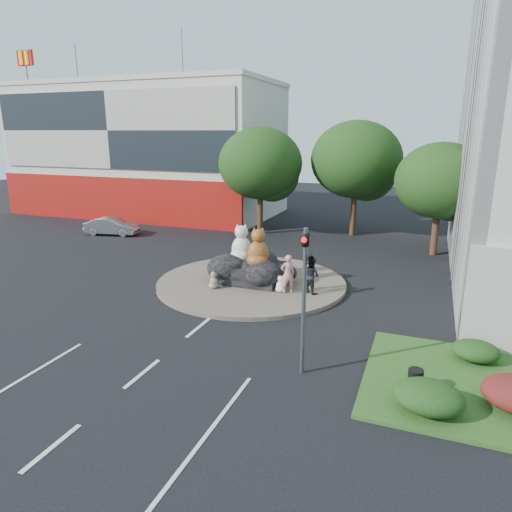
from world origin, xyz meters
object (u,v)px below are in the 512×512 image
at_px(kitten_white, 281,283).
at_px(parked_car, 112,226).
at_px(cat_tabby, 258,247).
at_px(kitten_calico, 214,280).
at_px(litter_bin, 415,380).
at_px(pedestrian_pink, 288,274).
at_px(pedestrian_dark, 311,275).
at_px(cat_white, 242,243).

height_order(kitten_white, parked_car, parked_car).
height_order(cat_tabby, kitten_white, cat_tabby).
xyz_separation_m(kitten_calico, parked_car, (-13.39, 9.14, 0.05)).
bearing_deg(kitten_white, kitten_calico, 175.84).
bearing_deg(litter_bin, pedestrian_pink, 132.16).
bearing_deg(cat_tabby, pedestrian_dark, -34.27).
height_order(cat_white, kitten_calico, cat_white).
relative_size(cat_tabby, pedestrian_pink, 1.08).
bearing_deg(pedestrian_dark, kitten_calico, 44.51).
bearing_deg(litter_bin, kitten_calico, 147.95).
relative_size(cat_tabby, kitten_calico, 2.34).
bearing_deg(parked_car, litter_bin, -135.16).
bearing_deg(parked_car, pedestrian_dark, -125.62).
relative_size(kitten_calico, kitten_white, 1.05).
xyz_separation_m(cat_white, litter_bin, (9.31, -8.38, -1.66)).
bearing_deg(parked_car, cat_white, -128.31).
distance_m(pedestrian_pink, pedestrian_dark, 1.17).
relative_size(kitten_white, parked_car, 0.20).
relative_size(pedestrian_dark, litter_bin, 2.45).
height_order(kitten_calico, pedestrian_pink, pedestrian_pink).
relative_size(pedestrian_pink, parked_car, 0.46).
distance_m(kitten_white, pedestrian_pink, 0.65).
xyz_separation_m(kitten_calico, pedestrian_dark, (4.78, 1.11, 0.44)).
xyz_separation_m(pedestrian_pink, parked_car, (-17.09, 8.46, -0.47)).
relative_size(cat_white, cat_tabby, 0.99).
bearing_deg(kitten_white, litter_bin, -62.41).
bearing_deg(cat_tabby, kitten_calico, -164.12).
xyz_separation_m(cat_white, kitten_calico, (-0.65, -2.14, -1.49)).
distance_m(cat_tabby, pedestrian_pink, 2.30).
bearing_deg(pedestrian_dark, litter_bin, 156.57).
height_order(kitten_white, pedestrian_dark, pedestrian_dark).
distance_m(cat_white, parked_car, 15.76).
height_order(cat_white, parked_car, cat_white).
distance_m(cat_tabby, kitten_white, 2.32).
height_order(kitten_white, pedestrian_pink, pedestrian_pink).
distance_m(kitten_calico, pedestrian_pink, 3.80).
bearing_deg(kitten_white, parked_car, 137.15).
xyz_separation_m(cat_white, pedestrian_pink, (3.05, -1.46, -0.97)).
bearing_deg(pedestrian_pink, kitten_white, -38.84).
xyz_separation_m(kitten_calico, kitten_white, (3.33, 0.70, -0.02)).
bearing_deg(pedestrian_dark, cat_tabby, 22.30).
bearing_deg(parked_car, kitten_calico, -136.11).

